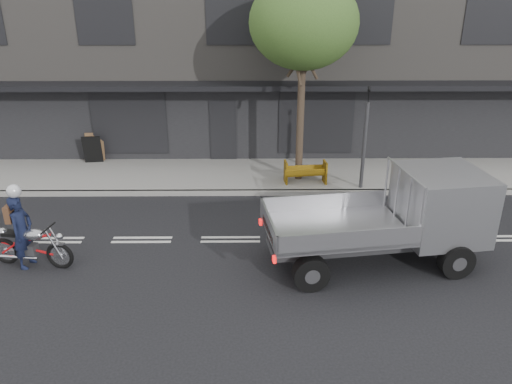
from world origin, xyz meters
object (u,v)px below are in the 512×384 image
at_px(construction_barrier, 306,174).
at_px(flatbed_ute, 422,209).
at_px(rider, 22,232).
at_px(motorcycle, 31,245).
at_px(street_tree, 304,23).
at_px(sandwich_board, 92,149).
at_px(traffic_light_pole, 364,144).

bearing_deg(construction_barrier, flatbed_ute, -63.39).
relative_size(rider, construction_barrier, 1.29).
distance_m(motorcycle, construction_barrier, 8.66).
xyz_separation_m(street_tree, flatbed_ute, (2.50, -5.23, -3.90)).
height_order(motorcycle, sandwich_board, sandwich_board).
bearing_deg(traffic_light_pole, flatbed_ute, -83.49).
height_order(motorcycle, construction_barrier, motorcycle).
xyz_separation_m(rider, flatbed_ute, (9.63, 0.25, 0.46)).
height_order(rider, construction_barrier, rider).
bearing_deg(traffic_light_pole, street_tree, 156.97).
xyz_separation_m(traffic_light_pole, rider, (-9.13, -4.63, -0.73)).
distance_m(motorcycle, sandwich_board, 7.16).
bearing_deg(street_tree, sandwich_board, 167.68).
bearing_deg(flatbed_ute, traffic_light_pole, 88.21).
bearing_deg(traffic_light_pole, rider, -153.10).
bearing_deg(construction_barrier, street_tree, 106.95).
height_order(flatbed_ute, construction_barrier, flatbed_ute).
bearing_deg(construction_barrier, rider, -146.42).
relative_size(traffic_light_pole, flatbed_ute, 0.64).
distance_m(street_tree, flatbed_ute, 6.99).
distance_m(motorcycle, flatbed_ute, 9.52).
xyz_separation_m(traffic_light_pole, sandwich_board, (-9.57, 2.50, -0.97)).
xyz_separation_m(street_tree, traffic_light_pole, (2.00, -0.85, -3.63)).
relative_size(traffic_light_pole, sandwich_board, 3.29).
bearing_deg(rider, motorcycle, -80.33).
relative_size(motorcycle, rider, 1.16).
distance_m(flatbed_ute, construction_barrier, 5.23).
bearing_deg(sandwich_board, motorcycle, -91.70).
relative_size(motorcycle, flatbed_ute, 0.39).
relative_size(motorcycle, construction_barrier, 1.50).
bearing_deg(street_tree, construction_barrier, -73.05).
height_order(street_tree, rider, street_tree).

